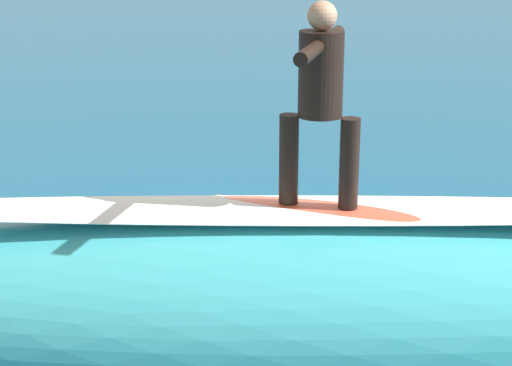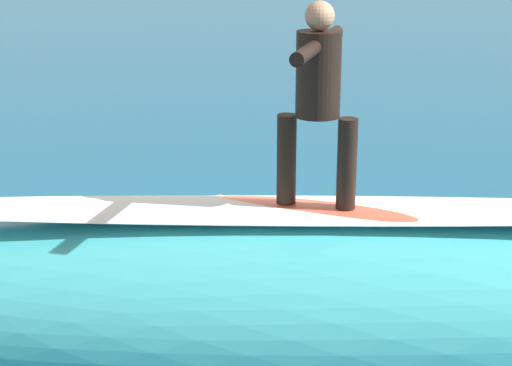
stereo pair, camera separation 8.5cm
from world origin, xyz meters
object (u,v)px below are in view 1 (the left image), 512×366
Objects in this scene: surfer_paddling at (218,221)px; surfer_riding at (320,90)px; surfboard_paddling at (219,228)px; surfboard_riding at (318,210)px.

surfer_riding is at bearing -167.56° from surfer_paddling.
surfboard_paddling is at bearing 0.00° from surfer_paddling.
surfboard_riding is 4.63m from surfboard_paddling.
surfer_riding is at bearing 0.00° from surfboard_riding.
surfboard_riding reaches higher than surfer_paddling.
surfer_riding is (0.00, 0.00, 1.04)m from surfboard_riding.
surfboard_riding is 4.46m from surfer_paddling.
surfer_riding reaches higher than surfboard_paddling.
surfer_riding is 5.12m from surfboard_paddling.
surfer_paddling is (0.15, -4.16, -1.60)m from surfboard_riding.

